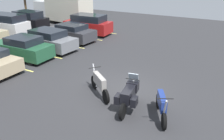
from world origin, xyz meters
The scene contains 12 objects.
ground centered at (0.00, 0.00, -0.05)m, with size 44.00×44.00×0.10m, color #2D2D30.
motorcycle_touring centered at (-1.31, -0.98, 0.67)m, with size 2.18×0.98×1.42m.
motorcycle_second centered at (-0.89, 0.77, 0.59)m, with size 1.50×1.87×1.30m.
motorcycle_third centered at (-1.30, -2.42, 0.57)m, with size 1.96×1.07×1.27m.
parking_stripes centered at (-0.44, 8.04, 0.00)m, with size 21.07×4.64×0.01m.
car_green centered at (0.96, 8.05, 0.75)m, with size 1.87×4.29×1.53m.
car_grey centered at (3.24, 8.03, 0.76)m, with size 2.12×4.93×1.54m.
car_charcoal centered at (5.97, 7.95, 0.74)m, with size 2.20×4.44×1.47m.
car_red centered at (8.69, 7.99, 0.92)m, with size 2.14×4.42×1.83m.
car_far_white centered at (4.77, 14.59, 0.98)m, with size 2.08×4.82×1.95m.
car_far_black centered at (7.38, 14.61, 0.90)m, with size 1.87×4.45×1.84m.
box_truck centered at (11.65, 13.41, 1.56)m, with size 3.03×7.30×2.95m.
Camera 1 is at (-9.39, -4.69, 5.54)m, focal length 37.89 mm.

